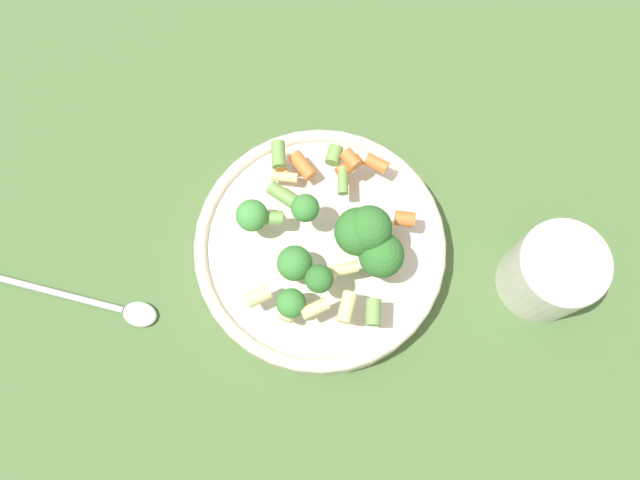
# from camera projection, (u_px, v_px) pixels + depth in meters

# --- Properties ---
(ground_plane) EXTENTS (3.00, 3.00, 0.00)m
(ground_plane) POSITION_uv_depth(u_px,v_px,m) (320.00, 254.00, 0.67)
(ground_plane) COLOR #4C6B38
(bowl) EXTENTS (0.26, 0.26, 0.04)m
(bowl) POSITION_uv_depth(u_px,v_px,m) (320.00, 248.00, 0.65)
(bowl) COLOR beige
(bowl) RESTS_ON ground_plane
(pasta_salad) EXTENTS (0.17, 0.19, 0.07)m
(pasta_salad) POSITION_uv_depth(u_px,v_px,m) (338.00, 239.00, 0.59)
(pasta_salad) COLOR #8CB766
(pasta_salad) RESTS_ON bowl
(cup) EXTENTS (0.09, 0.09, 0.09)m
(cup) POSITION_uv_depth(u_px,v_px,m) (552.00, 272.00, 0.62)
(cup) COLOR silver
(cup) RESTS_ON ground_plane
(spoon) EXTENTS (0.19, 0.04, 0.01)m
(spoon) POSITION_uv_depth(u_px,v_px,m) (102.00, 305.00, 0.65)
(spoon) COLOR silver
(spoon) RESTS_ON ground_plane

